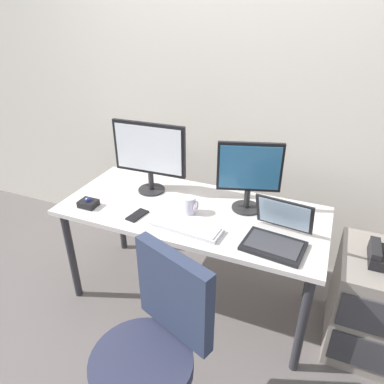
# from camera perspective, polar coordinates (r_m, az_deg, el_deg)

# --- Properties ---
(ground_plane) EXTENTS (8.00, 8.00, 0.00)m
(ground_plane) POSITION_cam_1_polar(r_m,az_deg,el_deg) (2.62, 0.00, -16.40)
(ground_plane) COLOR #655E5C
(back_wall) EXTENTS (6.00, 0.10, 2.80)m
(back_wall) POSITION_cam_1_polar(r_m,az_deg,el_deg) (2.57, 6.40, 18.27)
(back_wall) COLOR silver
(back_wall) RESTS_ON ground
(desk) EXTENTS (1.62, 0.72, 0.72)m
(desk) POSITION_cam_1_polar(r_m,az_deg,el_deg) (2.21, 0.00, -4.43)
(desk) COLOR silver
(desk) RESTS_ON ground
(file_cabinet) EXTENTS (0.42, 0.53, 0.63)m
(file_cabinet) POSITION_cam_1_polar(r_m,az_deg,el_deg) (2.36, 26.98, -15.79)
(file_cabinet) COLOR gray
(file_cabinet) RESTS_ON ground
(office_chair) EXTENTS (0.53, 0.54, 0.97)m
(office_chair) POSITION_cam_1_polar(r_m,az_deg,el_deg) (1.72, -6.34, -25.86)
(office_chair) COLOR black
(office_chair) RESTS_ON ground
(monitor_main) EXTENTS (0.50, 0.18, 0.47)m
(monitor_main) POSITION_cam_1_polar(r_m,az_deg,el_deg) (2.28, -6.97, 6.34)
(monitor_main) COLOR #262628
(monitor_main) RESTS_ON desk
(monitor_side) EXTENTS (0.37, 0.18, 0.43)m
(monitor_side) POSITION_cam_1_polar(r_m,az_deg,el_deg) (2.09, 9.27, 3.09)
(monitor_side) COLOR #262628
(monitor_side) RESTS_ON desk
(keyboard) EXTENTS (0.42, 0.17, 0.03)m
(keyboard) POSITION_cam_1_polar(r_m,az_deg,el_deg) (1.98, -0.96, -5.66)
(keyboard) COLOR silver
(keyboard) RESTS_ON desk
(laptop) EXTENTS (0.34, 0.34, 0.23)m
(laptop) POSITION_cam_1_polar(r_m,az_deg,el_deg) (1.91, 13.69, -6.64)
(laptop) COLOR black
(laptop) RESTS_ON desk
(trackball_mouse) EXTENTS (0.11, 0.09, 0.07)m
(trackball_mouse) POSITION_cam_1_polar(r_m,az_deg,el_deg) (2.28, -16.48, -1.73)
(trackball_mouse) COLOR black
(trackball_mouse) RESTS_ON desk
(coffee_mug) EXTENTS (0.09, 0.08, 0.11)m
(coffee_mug) POSITION_cam_1_polar(r_m,az_deg,el_deg) (2.11, -0.34, -2.15)
(coffee_mug) COLOR silver
(coffee_mug) RESTS_ON desk
(cell_phone) EXTENTS (0.09, 0.15, 0.01)m
(cell_phone) POSITION_cam_1_polar(r_m,az_deg,el_deg) (2.13, -8.87, -3.74)
(cell_phone) COLOR black
(cell_phone) RESTS_ON desk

